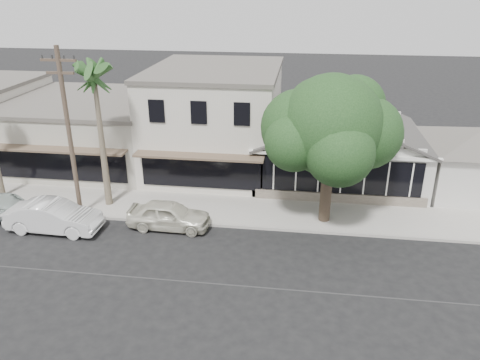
# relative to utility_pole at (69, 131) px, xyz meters

# --- Properties ---
(ground) EXTENTS (140.00, 140.00, 0.00)m
(ground) POSITION_rel_utility_pole_xyz_m (9.00, -5.20, -4.79)
(ground) COLOR black
(ground) RESTS_ON ground
(sidewalk_north) EXTENTS (90.00, 3.50, 0.15)m
(sidewalk_north) POSITION_rel_utility_pole_xyz_m (1.00, 1.55, -4.71)
(sidewalk_north) COLOR #9E9991
(sidewalk_north) RESTS_ON ground
(corner_shop) EXTENTS (10.40, 8.60, 5.10)m
(corner_shop) POSITION_rel_utility_pole_xyz_m (14.00, 7.27, -2.17)
(corner_shop) COLOR silver
(corner_shop) RESTS_ON ground
(side_cottage) EXTENTS (6.00, 6.00, 3.00)m
(side_cottage) POSITION_rel_utility_pole_xyz_m (22.20, 6.30, -3.29)
(side_cottage) COLOR silver
(side_cottage) RESTS_ON ground
(row_building_near) EXTENTS (8.00, 10.00, 6.50)m
(row_building_near) POSITION_rel_utility_pole_xyz_m (6.00, 8.30, -1.54)
(row_building_near) COLOR beige
(row_building_near) RESTS_ON ground
(row_building_midnear) EXTENTS (10.00, 10.00, 4.20)m
(row_building_midnear) POSITION_rel_utility_pole_xyz_m (-3.00, 8.30, -2.69)
(row_building_midnear) COLOR #B3B0A0
(row_building_midnear) RESTS_ON ground
(utility_pole) EXTENTS (1.80, 0.24, 9.00)m
(utility_pole) POSITION_rel_utility_pole_xyz_m (0.00, 0.00, 0.00)
(utility_pole) COLOR brown
(utility_pole) RESTS_ON ground
(car_0) EXTENTS (4.29, 1.82, 1.45)m
(car_0) POSITION_rel_utility_pole_xyz_m (5.15, -0.68, -4.07)
(car_0) COLOR beige
(car_0) RESTS_ON ground
(car_1) EXTENTS (4.82, 1.78, 1.58)m
(car_1) POSITION_rel_utility_pole_xyz_m (-0.54, -1.76, -4.00)
(car_1) COLOR silver
(car_1) RESTS_ON ground
(shade_tree) EXTENTS (7.05, 6.38, 7.83)m
(shade_tree) POSITION_rel_utility_pole_xyz_m (13.02, 1.23, 0.36)
(shade_tree) COLOR #4F4030
(shade_tree) RESTS_ON ground
(palm_east) EXTENTS (3.11, 3.11, 8.59)m
(palm_east) POSITION_rel_utility_pole_xyz_m (1.08, 1.31, 2.56)
(palm_east) COLOR #726651
(palm_east) RESTS_ON ground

